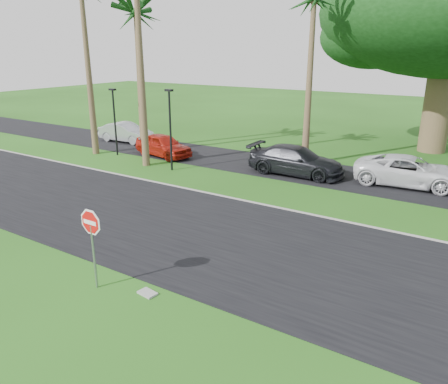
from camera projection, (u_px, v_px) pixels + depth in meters
ground at (152, 247)px, 15.72m from camera, size 120.00×120.00×0.00m
road at (186, 228)px, 17.32m from camera, size 120.00×8.00×0.02m
parking_strip at (294, 169)px, 25.70m from camera, size 120.00×5.00×0.02m
curb at (238, 199)px, 20.55m from camera, size 120.00×0.12×0.06m
stop_sign_near at (92, 233)px, 12.51m from camera, size 1.05×0.07×2.62m
palm_left_mid at (136, 16)px, 27.17m from camera, size 5.00×5.00×10.00m
palm_center at (314, 3)px, 24.02m from camera, size 5.00×5.00×10.50m
streetlight_left at (115, 117)px, 28.42m from camera, size 0.45×0.25×4.34m
streetlight_right at (170, 125)px, 24.76m from camera, size 0.45×0.25×4.64m
car_silver at (126, 133)px, 32.94m from camera, size 4.44×1.74×1.44m
car_red at (163, 145)px, 28.58m from camera, size 4.53×2.45×1.46m
car_dark at (296, 161)px, 24.46m from camera, size 5.51×2.38×1.58m
car_minivan at (409, 171)px, 22.47m from camera, size 5.67×3.03×1.51m
utility_slab at (147, 293)px, 12.70m from camera, size 0.59×0.42×0.06m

